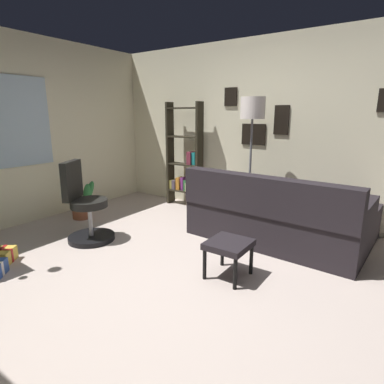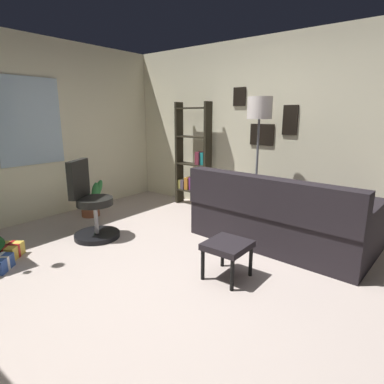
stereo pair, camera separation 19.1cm
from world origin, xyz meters
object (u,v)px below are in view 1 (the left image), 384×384
at_px(footstool, 229,247).
at_px(potted_plant, 81,202).
at_px(couch, 290,217).
at_px(bookshelf, 185,162).
at_px(floor_lamp, 252,120).
at_px(gift_box_gold, 1,256).
at_px(office_chair, 85,210).

xyz_separation_m(footstool, potted_plant, (0.29, 2.62, -0.04)).
height_order(couch, footstool, couch).
bearing_deg(bookshelf, couch, -104.85).
bearing_deg(footstool, floor_lamp, 17.91).
bearing_deg(floor_lamp, couch, -109.96).
bearing_deg(gift_box_gold, potted_plant, 20.31).
bearing_deg(footstool, potted_plant, 83.70).
height_order(gift_box_gold, floor_lamp, floor_lamp).
distance_m(couch, footstool, 1.26).
height_order(office_chair, bookshelf, bookshelf).
distance_m(footstool, gift_box_gold, 2.39).
xyz_separation_m(bookshelf, potted_plant, (-1.48, 0.84, -0.49)).
relative_size(footstool, floor_lamp, 0.23).
bearing_deg(floor_lamp, gift_box_gold, 147.72).
relative_size(couch, gift_box_gold, 6.29).
relative_size(footstool, gift_box_gold, 1.19).
xyz_separation_m(couch, floor_lamp, (0.24, 0.67, 1.15)).
xyz_separation_m(footstool, gift_box_gold, (-1.10, 2.11, -0.23)).
bearing_deg(couch, footstool, 171.44).
xyz_separation_m(couch, potted_plant, (-0.95, 2.81, -0.04)).
xyz_separation_m(office_chair, floor_lamp, (1.67, -1.39, 1.06)).
relative_size(office_chair, potted_plant, 1.42).
bearing_deg(footstool, bookshelf, 45.32).
bearing_deg(potted_plant, office_chair, -122.30).
bearing_deg(couch, office_chair, 124.70).
height_order(gift_box_gold, bookshelf, bookshelf).
xyz_separation_m(bookshelf, floor_lamp, (-0.28, -1.31, 0.70)).
bearing_deg(bookshelf, office_chair, 177.41).
xyz_separation_m(floor_lamp, potted_plant, (-1.20, 2.14, -1.19)).
distance_m(footstool, office_chair, 1.89).
bearing_deg(couch, floor_lamp, 70.04).
bearing_deg(floor_lamp, footstool, -162.09).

